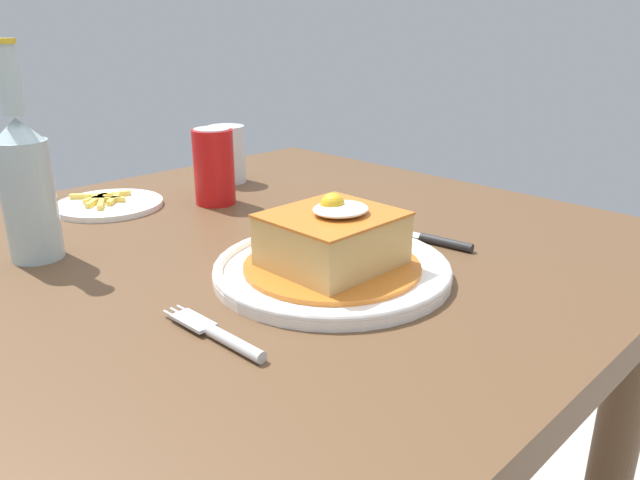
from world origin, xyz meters
TOP-DOWN VIEW (x-y plane):
  - dining_table at (0.00, 0.00)m, footprint 1.11×0.92m
  - main_plate at (0.05, -0.15)m, footprint 0.28×0.28m
  - sandwich_meal at (0.05, -0.15)m, footprint 0.21×0.21m
  - fork at (-0.13, -0.19)m, footprint 0.02×0.14m
  - knife at (0.23, -0.17)m, footprint 0.04×0.17m
  - soda_can at (0.14, 0.20)m, footprint 0.07×0.07m
  - beer_bottle_clear_far at (-0.17, 0.15)m, footprint 0.06×0.06m
  - drinking_glass at (0.24, 0.30)m, footprint 0.07×0.07m
  - side_plate_fries at (-0.00, 0.30)m, footprint 0.17×0.17m

SIDE VIEW (x-z plane):
  - dining_table at x=0.00m, z-range 0.25..0.98m
  - side_plate_fries at x=0.00m, z-range 0.72..0.74m
  - knife at x=0.23m, z-range 0.72..0.74m
  - fork at x=-0.13m, z-range 0.72..0.74m
  - main_plate at x=0.05m, z-range 0.72..0.74m
  - sandwich_meal at x=0.05m, z-range 0.72..0.81m
  - drinking_glass at x=0.24m, z-range 0.72..0.82m
  - soda_can at x=0.14m, z-range 0.72..0.85m
  - beer_bottle_clear_far at x=-0.17m, z-range 0.69..0.96m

